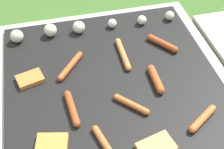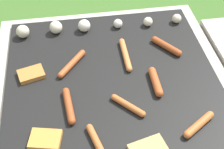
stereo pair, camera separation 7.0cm
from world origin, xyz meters
name	(u,v)px [view 2 (the right image)]	position (x,y,z in m)	size (l,w,h in m)	color
ground_plane	(112,137)	(0.00, 0.00, 0.00)	(14.00, 14.00, 0.00)	#3D6628
grill	(112,111)	(0.00, 0.00, 0.22)	(0.96, 0.96, 0.43)	#B2AA9E
sausage_back_left	(72,64)	(-0.15, 0.09, 0.45)	(0.12, 0.15, 0.03)	#A34C23
sausage_mid_right	(155,81)	(0.16, -0.06, 0.45)	(0.03, 0.15, 0.03)	#A34C23
sausage_mid_left	(166,46)	(0.26, 0.14, 0.45)	(0.11, 0.13, 0.03)	#93421E
sausage_back_right	(199,124)	(0.26, -0.28, 0.45)	(0.13, 0.09, 0.03)	#B7602D
sausage_front_left	(69,106)	(-0.18, -0.13, 0.45)	(0.04, 0.17, 0.03)	#93421E
sausage_front_center	(96,141)	(-0.10, -0.29, 0.45)	(0.06, 0.14, 0.02)	#B7602D
sausage_back_center	(128,105)	(0.04, -0.16, 0.45)	(0.11, 0.12, 0.02)	#B7602D
sausage_front_right	(125,55)	(0.08, 0.12, 0.45)	(0.03, 0.20, 0.03)	#C6753D
bread_slice_center	(45,139)	(-0.27, -0.26, 0.44)	(0.12, 0.10, 0.02)	#D18438
bread_slice_left	(31,74)	(-0.32, 0.06, 0.44)	(0.12, 0.10, 0.02)	#B27033
mushroom_row	(82,26)	(-0.09, 0.32, 0.46)	(0.78, 0.07, 0.06)	beige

